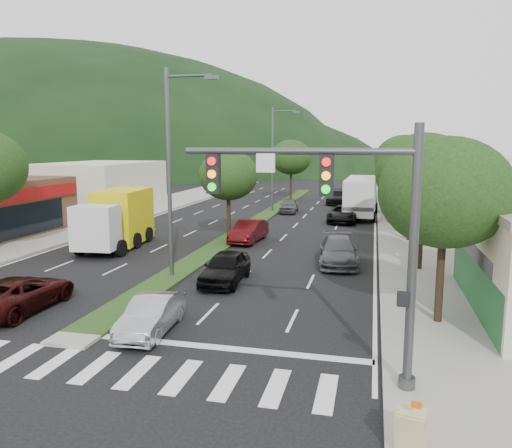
% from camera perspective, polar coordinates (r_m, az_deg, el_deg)
% --- Properties ---
extents(ground, '(160.00, 160.00, 0.00)m').
position_cam_1_polar(ground, '(18.42, -19.49, -12.04)').
color(ground, black).
rests_on(ground, ground).
extents(sidewalk_right, '(5.00, 90.00, 0.15)m').
position_cam_1_polar(sidewalk_right, '(39.98, 17.33, -0.57)').
color(sidewalk_right, gray).
rests_on(sidewalk_right, ground).
extents(sidewalk_left, '(6.00, 90.00, 0.15)m').
position_cam_1_polar(sidewalk_left, '(45.81, -16.36, 0.66)').
color(sidewalk_left, gray).
rests_on(sidewalk_left, ground).
extents(median, '(1.60, 56.00, 0.12)m').
position_cam_1_polar(median, '(43.89, 0.57, 0.65)').
color(median, '#1F3613').
rests_on(median, ground).
extents(crosswalk, '(19.00, 2.20, 0.01)m').
position_cam_1_polar(crosswalk, '(16.91, -23.25, -14.19)').
color(crosswalk, silver).
rests_on(crosswalk, ground).
extents(traffic_signal, '(6.12, 0.40, 7.00)m').
position_cam_1_polar(traffic_signal, '(12.95, 10.78, 0.80)').
color(traffic_signal, '#47494C').
rests_on(traffic_signal, ground).
extents(bldg_left_far, '(9.00, 14.00, 4.60)m').
position_cam_1_polar(bldg_left_far, '(56.32, -17.27, 4.40)').
color(bldg_left_far, beige).
rests_on(bldg_left_far, ground).
extents(bldg_right_far, '(10.00, 16.00, 5.20)m').
position_cam_1_polar(bldg_right_far, '(59.32, 22.99, 4.59)').
color(bldg_right_far, beige).
rests_on(bldg_right_far, ground).
extents(hill_far, '(176.00, 132.00, 82.00)m').
position_cam_1_polar(hill_far, '(153.39, -22.56, 5.94)').
color(hill_far, black).
rests_on(hill_far, ground).
extents(tree_r_a, '(4.60, 4.60, 6.63)m').
position_cam_1_polar(tree_r_a, '(18.59, 20.80, 3.38)').
color(tree_r_a, black).
rests_on(tree_r_a, sidewalk_right).
extents(tree_r_b, '(4.80, 4.80, 6.94)m').
position_cam_1_polar(tree_r_b, '(26.50, 18.64, 5.48)').
color(tree_r_b, black).
rests_on(tree_r_b, sidewalk_right).
extents(tree_r_c, '(4.40, 4.40, 6.48)m').
position_cam_1_polar(tree_r_c, '(34.48, 17.42, 5.78)').
color(tree_r_c, black).
rests_on(tree_r_c, sidewalk_right).
extents(tree_r_d, '(5.00, 5.00, 7.17)m').
position_cam_1_polar(tree_r_d, '(44.44, 16.56, 7.02)').
color(tree_r_d, black).
rests_on(tree_r_d, sidewalk_right).
extents(tree_r_e, '(4.60, 4.60, 6.71)m').
position_cam_1_polar(tree_r_e, '(54.43, 15.98, 7.04)').
color(tree_r_e, black).
rests_on(tree_r_e, sidewalk_right).
extents(tree_med_near, '(4.00, 4.00, 6.02)m').
position_cam_1_polar(tree_med_near, '(33.80, -3.18, 5.57)').
color(tree_med_near, black).
rests_on(tree_med_near, median).
extents(tree_med_far, '(4.80, 4.80, 6.94)m').
position_cam_1_polar(tree_med_far, '(59.15, 4.03, 7.61)').
color(tree_med_far, black).
rests_on(tree_med_far, median).
extents(streetlight_near, '(2.60, 0.25, 10.00)m').
position_cam_1_polar(streetlight_near, '(24.25, -9.49, 6.84)').
color(streetlight_near, '#47494C').
rests_on(streetlight_near, ground).
extents(streetlight_mid, '(2.60, 0.25, 10.00)m').
position_cam_1_polar(streetlight_mid, '(48.28, 2.14, 7.99)').
color(streetlight_mid, '#47494C').
rests_on(streetlight_mid, ground).
extents(sedan_silver, '(1.58, 3.92, 1.27)m').
position_cam_1_polar(sedan_silver, '(17.95, -11.85, -10.12)').
color(sedan_silver, '#A0A3A8').
rests_on(sedan_silver, ground).
extents(suv_maroon, '(2.26, 4.88, 1.35)m').
position_cam_1_polar(suv_maroon, '(21.92, -25.26, -7.15)').
color(suv_maroon, black).
rests_on(suv_maroon, ground).
extents(car_queue_a, '(1.82, 4.37, 1.48)m').
position_cam_1_polar(car_queue_a, '(23.66, -3.52, -4.98)').
color(car_queue_a, black).
rests_on(car_queue_a, ground).
extents(car_queue_b, '(2.54, 5.20, 1.46)m').
position_cam_1_polar(car_queue_b, '(27.62, 9.39, -3.06)').
color(car_queue_b, '#4D4D52').
rests_on(car_queue_b, ground).
extents(car_queue_c, '(1.87, 4.55, 1.47)m').
position_cam_1_polar(car_queue_c, '(33.46, -0.85, -0.82)').
color(car_queue_c, '#440B0D').
rests_on(car_queue_c, ground).
extents(car_queue_d, '(2.68, 5.21, 1.41)m').
position_cam_1_polar(car_queue_d, '(42.59, 10.00, 1.13)').
color(car_queue_d, black).
rests_on(car_queue_d, ground).
extents(car_queue_e, '(1.85, 4.07, 1.36)m').
position_cam_1_polar(car_queue_e, '(48.14, 3.78, 2.12)').
color(car_queue_e, '#4E4D52').
rests_on(car_queue_e, ground).
extents(car_queue_f, '(2.63, 5.40, 1.51)m').
position_cam_1_polar(car_queue_f, '(55.67, 9.46, 3.04)').
color(car_queue_f, black).
rests_on(car_queue_f, ground).
extents(box_truck, '(3.42, 7.50, 3.59)m').
position_cam_1_polar(box_truck, '(32.90, -15.49, 0.38)').
color(box_truck, silver).
rests_on(box_truck, ground).
extents(motorhome, '(3.09, 9.20, 3.50)m').
position_cam_1_polar(motorhome, '(46.24, 11.90, 3.14)').
color(motorhome, silver).
rests_on(motorhome, ground).
extents(a_frame_sign, '(0.72, 0.78, 1.30)m').
position_cam_1_polar(a_frame_sign, '(11.49, 17.32, -21.37)').
color(a_frame_sign, tan).
rests_on(a_frame_sign, sidewalk_right).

